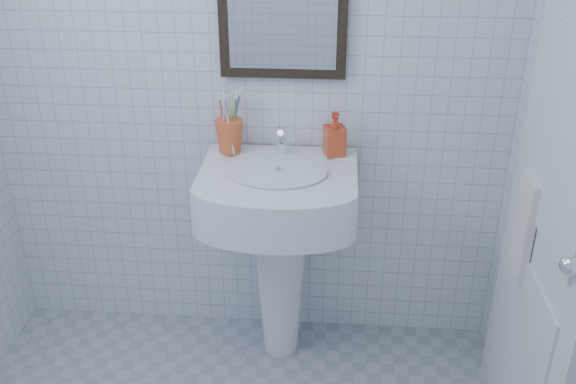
{
  "coord_description": "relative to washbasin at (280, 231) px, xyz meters",
  "views": [
    {
      "loc": [
        0.37,
        -1.31,
        2.0
      ],
      "look_at": [
        0.2,
        0.86,
        0.89
      ],
      "focal_mm": 40.0,
      "sensor_mm": 36.0,
      "label": 1
    }
  ],
  "objects": [
    {
      "name": "towel_ring",
      "position": [
        0.9,
        -0.3,
        0.41
      ],
      "size": [
        0.01,
        0.18,
        0.18
      ],
      "primitive_type": "torus",
      "rotation": [
        0.0,
        1.57,
        0.0
      ],
      "color": "silver",
      "rests_on": "wall_right"
    },
    {
      "name": "soap_dispenser",
      "position": [
        0.21,
        0.12,
        0.39
      ],
      "size": [
        0.1,
        0.1,
        0.18
      ],
      "primitive_type": "imported",
      "rotation": [
        0.0,
        0.0,
        0.28
      ],
      "color": "red",
      "rests_on": "washbasin"
    },
    {
      "name": "washbasin",
      "position": [
        0.0,
        0.0,
        0.0
      ],
      "size": [
        0.62,
        0.45,
        0.95
      ],
      "color": "white",
      "rests_on": "ground"
    },
    {
      "name": "wall_back",
      "position": [
        -0.16,
        0.21,
        0.61
      ],
      "size": [
        2.2,
        0.02,
        2.5
      ],
      "primitive_type": "cube",
      "color": "silver",
      "rests_on": "ground"
    },
    {
      "name": "hand_towel",
      "position": [
        0.88,
        -0.3,
        0.23
      ],
      "size": [
        0.03,
        0.16,
        0.38
      ],
      "primitive_type": "cube",
      "color": "beige",
      "rests_on": "towel_ring"
    },
    {
      "name": "bathroom_door",
      "position": [
        0.92,
        -0.44,
        0.36
      ],
      "size": [
        0.04,
        0.8,
        2.0
      ],
      "primitive_type": "cube",
      "color": "silver",
      "rests_on": "ground"
    },
    {
      "name": "faucet",
      "position": [
        0.0,
        0.11,
        0.35
      ],
      "size": [
        0.05,
        0.11,
        0.12
      ],
      "color": "silver",
      "rests_on": "washbasin"
    },
    {
      "name": "toothbrush_cup",
      "position": [
        -0.21,
        0.12,
        0.37
      ],
      "size": [
        0.12,
        0.12,
        0.14
      ],
      "primitive_type": null,
      "rotation": [
        0.0,
        0.0,
        0.08
      ],
      "color": "#E7582B",
      "rests_on": "washbasin"
    }
  ]
}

